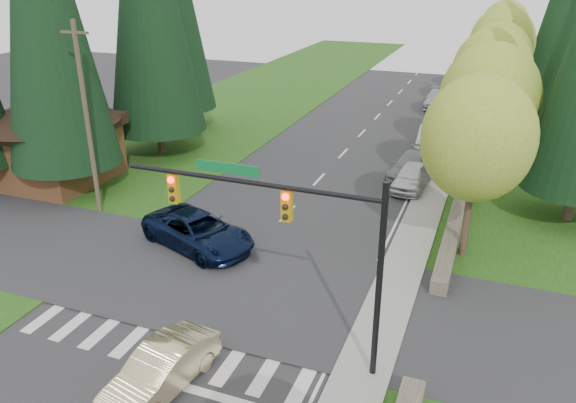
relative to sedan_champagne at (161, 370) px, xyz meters
The scene contains 25 objects.
grass_east 21.99m from the sedan_champagne, 57.27° to the left, with size 14.00×110.00×0.06m, color #1C4A13.
grass_west 23.27m from the sedan_champagne, 127.37° to the left, with size 14.00×110.00×0.06m, color #1C4A13.
cross_street 6.62m from the sedan_champagne, 99.77° to the left, with size 120.00×8.00×0.10m, color #28282B.
sidewalk_east 21.30m from the sedan_champagne, 74.24° to the left, with size 1.80×80.00×0.13m, color gray.
curb_east 21.08m from the sedan_champagne, 76.46° to the left, with size 0.20×80.00×0.13m, color gray.
stone_wall_north 29.46m from the sedan_champagne, 75.28° to the left, with size 0.70×40.00×0.70m, color #4C4438.
traffic_signal 6.13m from the sedan_champagne, 42.54° to the left, with size 8.70×0.37×6.80m.
brown_building 21.15m from the sedan_champagne, 140.08° to the left, with size 8.40×8.40×5.40m.
utility_pole 15.56m from the sedan_champagne, 135.35° to the left, with size 1.60×0.24×10.00m.
decid_tree_0 15.65m from the sedan_champagne, 57.08° to the left, with size 4.80×4.80×8.37m.
decid_tree_1 21.73m from the sedan_champagne, 67.22° to the left, with size 5.20×5.20×8.80m.
decid_tree_2 28.15m from the sedan_champagne, 73.23° to the left, with size 5.00×5.00×8.82m.
decid_tree_3 34.80m from the sedan_champagne, 76.43° to the left, with size 5.00×5.00×8.55m.
decid_tree_4 41.65m from the sedan_champagne, 78.57° to the left, with size 5.40×5.40×9.18m.
decid_tree_5 48.39m from the sedan_champagne, 80.46° to the left, with size 4.80×4.80×8.30m.
decid_tree_6 55.32m from the sedan_champagne, 81.56° to the left, with size 5.20×5.20×8.86m.
conifer_w_b 25.43m from the sedan_champagne, 136.07° to the left, with size 5.44×5.44×17.80m.
conifer_e_c 48.99m from the sedan_champagne, 74.51° to the left, with size 5.10×5.10×16.80m.
sedan_champagne is the anchor object (origin of this frame).
suv_navy 9.65m from the sedan_champagne, 112.43° to the left, with size 2.73×5.92×1.65m, color black.
parked_car_a 20.56m from the sedan_champagne, 77.40° to the left, with size 1.78×4.42×1.51m, color silver.
parked_car_b 22.21m from the sedan_champagne, 79.18° to the left, with size 2.11×5.19×1.51m, color slate.
parked_car_c 28.37m from the sedan_champagne, 80.91° to the left, with size 1.71×4.91×1.62m, color silver.
parked_car_d 38.92m from the sedan_champagne, 84.03° to the left, with size 1.60×3.97×1.35m, color silver.
parked_car_e 41.61m from the sedan_champagne, 85.51° to the left, with size 2.09×5.14×1.49m, color #B0B0B5.
Camera 1 is at (9.85, -10.19, 12.48)m, focal length 35.00 mm.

